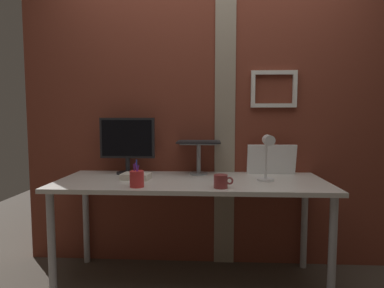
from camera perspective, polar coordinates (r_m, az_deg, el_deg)
ground_plane at (r=2.59m, az=2.96°, el=-23.25°), size 6.00×6.00×0.00m
brick_wall_back at (r=2.64m, az=3.12°, el=5.46°), size 3.06×0.16×2.49m
desk at (r=2.29m, az=-0.13°, el=-8.33°), size 1.91×0.70×0.77m
monitor at (r=2.55m, az=-11.58°, el=0.55°), size 0.43×0.18×0.44m
laptop_stand at (r=2.48m, az=1.23°, el=-1.66°), size 0.28×0.22×0.25m
laptop at (r=2.53m, az=1.28°, el=1.58°), size 0.34×0.29×0.22m
whiteboard_panel at (r=2.55m, az=14.18°, el=-2.74°), size 0.38×0.06×0.24m
desk_lamp at (r=2.23m, az=13.48°, el=-1.60°), size 0.12×0.20×0.33m
pen_cup at (r=2.07m, az=-9.92°, el=-6.21°), size 0.09×0.09×0.18m
coffee_mug at (r=2.02m, az=5.29°, el=-6.73°), size 0.12×0.09×0.08m
paper_clutter_stack at (r=2.33m, az=-10.06°, el=-5.76°), size 0.21×0.16×0.04m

